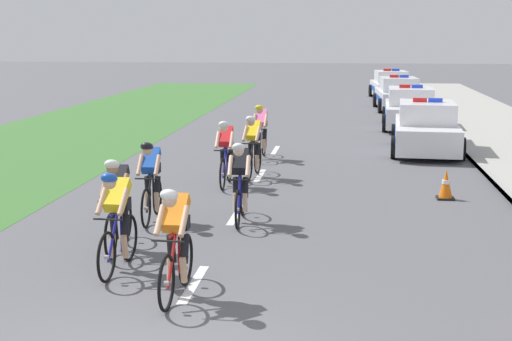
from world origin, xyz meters
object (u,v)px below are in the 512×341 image
cyclist_fifth (151,180)px  cyclist_seventh (253,145)px  cyclist_second (117,219)px  police_car_second (410,109)px  cyclist_lead (176,240)px  cyclist_sixth (226,152)px  cyclist_third (118,202)px  cyclist_fourth (240,181)px  police_car_nearest (426,129)px  traffic_cone_mid (446,185)px  police_car_third (398,95)px  cyclist_eighth (261,131)px  police_car_furthest (391,86)px

cyclist_fifth → cyclist_seventh: (1.34, 4.42, 0.00)m
cyclist_second → police_car_second: bearing=72.1°
cyclist_lead → cyclist_sixth: size_ratio=1.00×
cyclist_third → cyclist_fifth: (0.06, 1.84, 0.00)m
cyclist_fourth → cyclist_seventh: 4.32m
police_car_nearest → traffic_cone_mid: police_car_nearest is taller
police_car_third → police_car_second: bearing=-90.0°
cyclist_lead → cyclist_second: bearing=138.6°
cyclist_seventh → police_car_third: police_car_third is taller
cyclist_seventh → cyclist_eighth: bearing=92.6°
cyclist_fourth → cyclist_fifth: size_ratio=1.00×
cyclist_lead → cyclist_fifth: 4.10m
police_car_second → cyclist_lead: bearing=-103.8°
cyclist_third → police_car_furthest: 29.30m
cyclist_sixth → police_car_nearest: size_ratio=0.38×
cyclist_second → cyclist_seventh: bearing=81.7°
cyclist_sixth → police_car_nearest: 7.51m
police_car_third → cyclist_fifth: bearing=-105.7°
cyclist_sixth → police_car_third: bearing=74.0°
cyclist_fifth → cyclist_lead: bearing=-70.6°
cyclist_seventh → police_car_second: 11.09m
police_car_furthest → traffic_cone_mid: bearing=-90.6°
cyclist_fourth → cyclist_eighth: (-0.42, 7.00, 0.00)m
cyclist_sixth → police_car_furthest: police_car_furthest is taller
cyclist_sixth → police_car_nearest: police_car_nearest is taller
cyclist_sixth → cyclist_second: bearing=-95.3°
police_car_second → police_car_furthest: size_ratio=0.99×
cyclist_third → cyclist_eighth: same height
cyclist_second → cyclist_sixth: bearing=84.7°
police_car_furthest → cyclist_second: bearing=-100.7°
cyclist_sixth → cyclist_eighth: same height
police_car_nearest → cyclist_sixth: bearing=-132.2°
cyclist_third → police_car_furthest: police_car_furthest is taller
cyclist_lead → cyclist_fifth: bearing=109.4°
traffic_cone_mid → cyclist_third: bearing=-142.4°
cyclist_second → cyclist_eighth: (0.95, 10.02, 0.00)m
cyclist_seventh → police_car_third: size_ratio=0.38×
cyclist_second → police_car_nearest: 13.06m
cyclist_second → cyclist_fifth: (-0.27, 2.90, 0.00)m
cyclist_lead → cyclist_second: size_ratio=1.00×
cyclist_eighth → police_car_second: (4.67, 7.42, -0.11)m
cyclist_third → cyclist_second: bearing=-72.9°
cyclist_lead → traffic_cone_mid: (4.30, 6.43, -0.48)m
cyclist_eighth → cyclist_fourth: bearing=-86.6°
cyclist_seventh → cyclist_eighth: (-0.12, 2.69, 0.00)m
traffic_cone_mid → cyclist_second: bearing=-134.6°
cyclist_fifth → cyclist_second: bearing=-84.7°
cyclist_third → cyclist_fourth: same height
police_car_nearest → cyclist_seventh: bearing=-135.6°
police_car_third → cyclist_sixth: bearing=-106.0°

